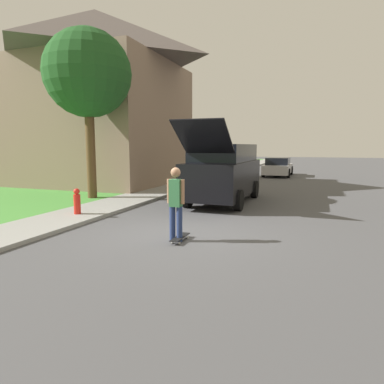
# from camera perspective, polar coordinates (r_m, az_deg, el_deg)

# --- Properties ---
(ground_plane) EXTENTS (120.00, 120.00, 0.00)m
(ground_plane) POSITION_cam_1_polar(r_m,az_deg,el_deg) (8.53, -2.38, -6.69)
(ground_plane) COLOR #49494C
(lawn) EXTENTS (10.00, 80.00, 0.08)m
(lawn) POSITION_cam_1_polar(r_m,az_deg,el_deg) (17.75, -19.04, 0.56)
(lawn) COLOR #478E38
(lawn) RESTS_ON ground_plane
(sidewalk) EXTENTS (1.80, 80.00, 0.10)m
(sidewalk) POSITION_cam_1_polar(r_m,az_deg,el_deg) (15.36, -6.20, -0.08)
(sidewalk) COLOR gray
(sidewalk) RESTS_ON ground_plane
(house) EXTENTS (9.15, 8.45, 9.28)m
(house) POSITION_cam_1_polar(r_m,az_deg,el_deg) (20.30, -15.48, 15.36)
(house) COLOR #89705B
(house) RESTS_ON lawn
(lawn_tree_near) EXTENTS (3.30, 3.30, 6.41)m
(lawn_tree_near) POSITION_cam_1_polar(r_m,az_deg,el_deg) (14.25, -16.99, 18.24)
(lawn_tree_near) COLOR brown
(lawn_tree_near) RESTS_ON lawn
(suv_parked) EXTENTS (2.03, 5.62, 2.88)m
(suv_parked) POSITION_cam_1_polar(r_m,az_deg,el_deg) (12.90, 5.38, 3.42)
(suv_parked) COLOR black
(suv_parked) RESTS_ON ground_plane
(car_down_street) EXTENTS (1.85, 4.33, 1.30)m
(car_down_street) POSITION_cam_1_polar(r_m,az_deg,el_deg) (24.99, 14.15, 4.08)
(car_down_street) COLOR #B7B7BC
(car_down_street) RESTS_ON ground_plane
(skateboarder) EXTENTS (0.41, 0.22, 1.65)m
(skateboarder) POSITION_cam_1_polar(r_m,az_deg,el_deg) (7.55, -2.72, -1.50)
(skateboarder) COLOR navy
(skateboarder) RESTS_ON ground_plane
(skateboard) EXTENTS (0.20, 0.81, 0.10)m
(skateboard) POSITION_cam_1_polar(r_m,az_deg,el_deg) (7.74, -2.00, -7.58)
(skateboard) COLOR black
(skateboard) RESTS_ON ground_plane
(fire_hydrant) EXTENTS (0.20, 0.20, 0.77)m
(fire_hydrant) POSITION_cam_1_polar(r_m,az_deg,el_deg) (10.75, -18.61, -1.54)
(fire_hydrant) COLOR red
(fire_hydrant) RESTS_ON sidewalk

